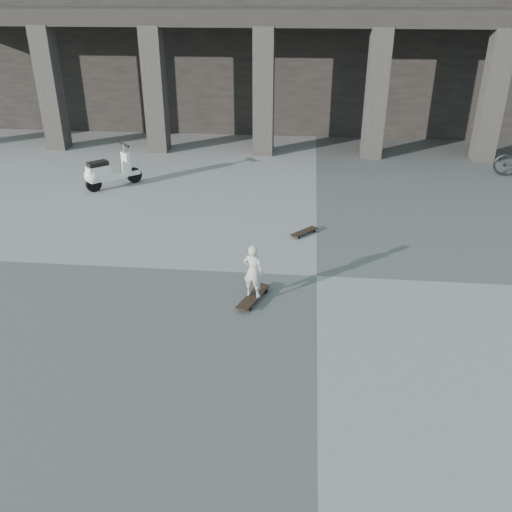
# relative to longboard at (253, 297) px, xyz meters

# --- Properties ---
(ground) EXTENTS (90.00, 90.00, 0.00)m
(ground) POSITION_rel_longboard_xyz_m (1.14, 1.04, -0.08)
(ground) COLOR #4B4B49
(ground) RESTS_ON ground
(colonnade) EXTENTS (28.00, 8.82, 6.00)m
(colonnade) POSITION_rel_longboard_xyz_m (1.14, 14.81, 2.95)
(colonnade) COLOR black
(colonnade) RESTS_ON ground
(longboard) EXTENTS (0.55, 1.00, 0.10)m
(longboard) POSITION_rel_longboard_xyz_m (0.00, 0.00, 0.00)
(longboard) COLOR black
(longboard) RESTS_ON ground
(skateboard_spare) EXTENTS (0.63, 0.68, 0.09)m
(skateboard_spare) POSITION_rel_longboard_xyz_m (0.86, 2.99, -0.01)
(skateboard_spare) COLOR black
(skateboard_spare) RESTS_ON ground
(child) EXTENTS (0.42, 0.33, 1.00)m
(child) POSITION_rel_longboard_xyz_m (0.00, 0.00, 0.52)
(child) COLOR beige
(child) RESTS_ON longboard
(scooter) EXTENTS (1.30, 1.29, 1.17)m
(scooter) POSITION_rel_longboard_xyz_m (-4.72, 5.56, 0.39)
(scooter) COLOR black
(scooter) RESTS_ON ground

